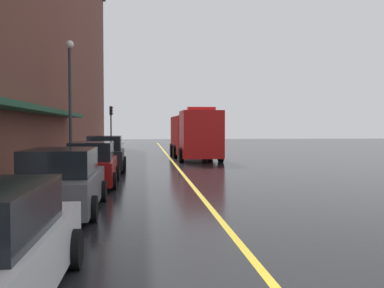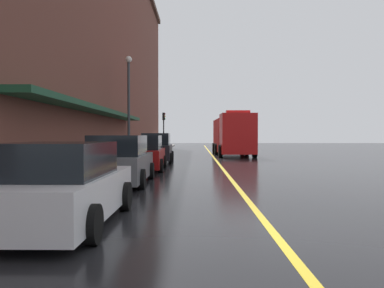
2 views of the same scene
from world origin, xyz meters
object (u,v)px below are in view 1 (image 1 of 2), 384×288
(fire_truck, at_px, (194,135))
(traffic_light_near, at_px, (111,119))
(street_lamp_left, at_px, (70,89))
(parked_car_1, at_px, (62,182))
(parking_meter_1, at_px, (47,161))
(parked_car_3, at_px, (106,154))
(parked_car_2, at_px, (93,165))

(fire_truck, relative_size, traffic_light_near, 2.17)
(fire_truck, bearing_deg, street_lamp_left, -51.45)
(parked_car_1, relative_size, parking_meter_1, 3.60)
(parking_meter_1, bearing_deg, traffic_light_near, 89.88)
(parked_car_1, bearing_deg, street_lamp_left, 7.51)
(street_lamp_left, bearing_deg, fire_truck, 40.16)
(parked_car_3, height_order, traffic_light_near, traffic_light_near)
(parked_car_3, distance_m, traffic_light_near, 22.59)
(parked_car_2, bearing_deg, street_lamp_left, 13.93)
(fire_truck, bearing_deg, parked_car_2, -23.34)
(parked_car_2, distance_m, parking_meter_1, 1.92)
(parked_car_3, xyz_separation_m, street_lamp_left, (-2.06, 1.65, 3.54))
(fire_truck, xyz_separation_m, traffic_light_near, (-7.00, 14.31, 1.44))
(parked_car_2, bearing_deg, parking_meter_1, 127.63)
(parking_meter_1, distance_m, traffic_light_near, 29.60)
(parked_car_1, xyz_separation_m, fire_truck, (5.74, 19.48, 0.92))
(parking_meter_1, relative_size, traffic_light_near, 0.31)
(parked_car_1, height_order, street_lamp_left, street_lamp_left)
(parking_meter_1, relative_size, street_lamp_left, 0.19)
(parked_car_1, xyz_separation_m, street_lamp_left, (-1.92, 13.02, 3.60))
(parked_car_2, relative_size, parked_car_3, 1.04)
(parked_car_2, bearing_deg, parked_car_1, 176.92)
(parked_car_2, distance_m, traffic_light_near, 28.46)
(parked_car_1, bearing_deg, parked_car_2, -2.51)
(parked_car_2, bearing_deg, traffic_light_near, 1.43)
(parked_car_1, xyz_separation_m, traffic_light_near, (-1.25, 33.80, 2.36))
(parked_car_1, relative_size, street_lamp_left, 0.69)
(parked_car_1, bearing_deg, traffic_light_near, 1.27)
(parked_car_1, height_order, fire_truck, fire_truck)
(parked_car_1, relative_size, fire_truck, 0.51)
(street_lamp_left, distance_m, traffic_light_near, 20.82)
(parked_car_2, relative_size, fire_truck, 0.51)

